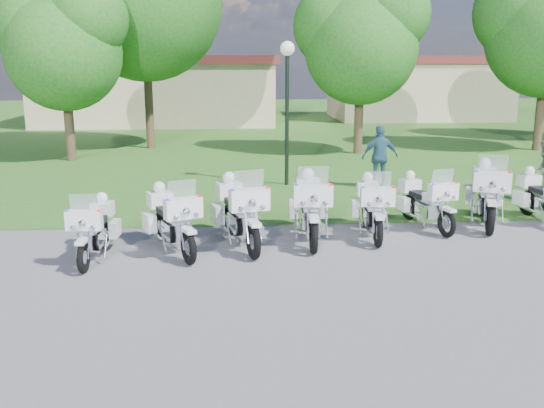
{
  "coord_description": "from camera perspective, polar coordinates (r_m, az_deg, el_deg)",
  "views": [
    {
      "loc": [
        -1.66,
        -10.74,
        3.78
      ],
      "look_at": [
        -0.82,
        1.2,
        0.95
      ],
      "focal_mm": 40.0,
      "sensor_mm": 36.0,
      "label": 1
    }
  ],
  "objects": [
    {
      "name": "ground",
      "position": [
        11.5,
        4.52,
        -5.92
      ],
      "size": [
        100.0,
        100.0,
        0.0
      ],
      "primitive_type": "plane",
      "color": "#59585E",
      "rests_on": "ground"
    },
    {
      "name": "grass_lawn",
      "position": [
        37.96,
        -1.53,
        7.59
      ],
      "size": [
        100.0,
        48.0,
        0.01
      ],
      "primitive_type": "cube",
      "color": "#355C1D",
      "rests_on": "ground"
    },
    {
      "name": "motorcycle_0",
      "position": [
        12.32,
        -16.34,
        -2.21
      ],
      "size": [
        0.74,
        2.13,
        1.43
      ],
      "rotation": [
        0.0,
        0.0,
        3.1
      ],
      "color": "black",
      "rests_on": "ground"
    },
    {
      "name": "motorcycle_1",
      "position": [
        12.43,
        -9.46,
        -1.38
      ],
      "size": [
        1.37,
        2.23,
        1.59
      ],
      "rotation": [
        0.0,
        0.0,
        3.55
      ],
      "color": "black",
      "rests_on": "ground"
    },
    {
      "name": "motorcycle_2",
      "position": [
        12.71,
        -3.15,
        -0.64
      ],
      "size": [
        1.24,
        2.52,
        1.73
      ],
      "rotation": [
        0.0,
        0.0,
        3.39
      ],
      "color": "black",
      "rests_on": "ground"
    },
    {
      "name": "motorcycle_3",
      "position": [
        13.11,
        3.6,
        -0.19
      ],
      "size": [
        0.93,
        2.59,
        1.74
      ],
      "rotation": [
        0.0,
        0.0,
        3.08
      ],
      "color": "black",
      "rests_on": "ground"
    },
    {
      "name": "motorcycle_4",
      "position": [
        13.59,
        9.35,
        -0.18
      ],
      "size": [
        0.86,
        2.33,
        1.56
      ],
      "rotation": [
        0.0,
        0.0,
        3.06
      ],
      "color": "black",
      "rests_on": "ground"
    },
    {
      "name": "motorcycle_5",
      "position": [
        14.49,
        14.16,
        0.3
      ],
      "size": [
        1.06,
        2.17,
        1.48
      ],
      "rotation": [
        0.0,
        0.0,
        3.39
      ],
      "color": "black",
      "rests_on": "ground"
    },
    {
      "name": "motorcycle_6",
      "position": [
        15.21,
        19.54,
        1.01
      ],
      "size": [
        1.37,
        2.56,
        1.77
      ],
      "rotation": [
        0.0,
        0.0,
        2.83
      ],
      "color": "black",
      "rests_on": "ground"
    },
    {
      "name": "lamp_post",
      "position": [
        18.62,
        1.44,
        11.76
      ],
      "size": [
        0.44,
        0.44,
        4.37
      ],
      "color": "black",
      "rests_on": "ground"
    },
    {
      "name": "tree_0",
      "position": [
        24.73,
        -19.16,
        14.27
      ],
      "size": [
        5.11,
        4.36,
        6.81
      ],
      "color": "#38281C",
      "rests_on": "ground"
    },
    {
      "name": "tree_2",
      "position": [
        25.5,
        8.29,
        15.34
      ],
      "size": [
        5.38,
        4.59,
        7.17
      ],
      "color": "#38281C",
      "rests_on": "ground"
    },
    {
      "name": "building_west",
      "position": [
        39.01,
        -10.61,
        10.57
      ],
      "size": [
        14.56,
        8.32,
        4.1
      ],
      "color": "tan",
      "rests_on": "ground"
    },
    {
      "name": "building_east",
      "position": [
        42.69,
        13.44,
        10.65
      ],
      "size": [
        11.44,
        7.28,
        4.1
      ],
      "color": "tan",
      "rests_on": "ground"
    },
    {
      "name": "bystander_b",
      "position": [
        18.12,
        24.22,
        2.8
      ],
      "size": [
        0.99,
        1.04,
        1.69
      ],
      "primitive_type": "imported",
      "rotation": [
        0.0,
        0.0,
        -2.18
      ],
      "color": "slate",
      "rests_on": "ground"
    },
    {
      "name": "bystander_c",
      "position": [
        18.63,
        10.13,
        4.38
      ],
      "size": [
        1.16,
        0.58,
        1.91
      ],
      "primitive_type": "imported",
      "rotation": [
        0.0,
        0.0,
        3.25
      ],
      "color": "#315D76",
      "rests_on": "ground"
    }
  ]
}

